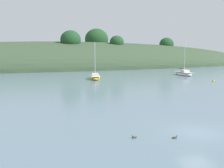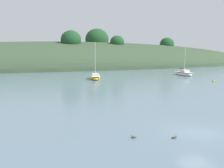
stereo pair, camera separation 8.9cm
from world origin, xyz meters
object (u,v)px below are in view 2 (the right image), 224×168
Objects in this scene: sailboat_teal_outer at (184,74)px; duck_straggler at (134,137)px; sailboat_red_portside at (95,77)px; duck_lead at (174,138)px; mooring_buoy_inner at (213,81)px.

sailboat_teal_outer reaches higher than duck_straggler.
sailboat_red_portside reaches higher than duck_straggler.
sailboat_teal_outer is at bearing 2.66° from sailboat_red_portside.
duck_straggler is at bearing 159.84° from duck_lead.
duck_straggler is (-28.46, -37.59, -0.34)m from sailboat_teal_outer.
sailboat_red_portside reaches higher than mooring_buoy_inner.
mooring_buoy_inner is at bearing 47.36° from duck_lead.
sailboat_teal_outer reaches higher than mooring_buoy_inner.
mooring_buoy_inner is (19.71, -11.30, -0.25)m from sailboat_red_portside.
mooring_buoy_inner is at bearing 43.26° from duck_straggler.
mooring_buoy_inner is (-1.58, -12.29, -0.27)m from sailboat_teal_outer.
sailboat_red_portside is 37.30m from duck_straggler.
mooring_buoy_inner is 35.73m from duck_lead.
sailboat_red_portside is 21.31m from sailboat_teal_outer.
sailboat_teal_outer is 46.40m from duck_lead.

